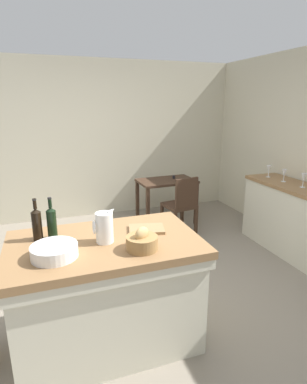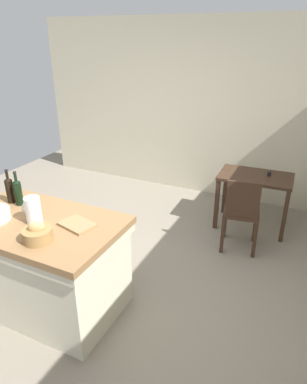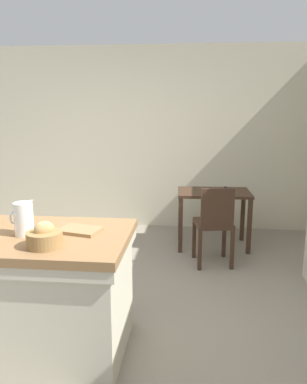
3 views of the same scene
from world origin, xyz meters
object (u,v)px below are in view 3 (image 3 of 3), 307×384
object	(u,v)px
island_table	(30,288)
cutting_board	(80,230)
wooden_chair	(214,223)
bread_basket	(44,238)
writing_desk	(214,200)
pitcher	(23,218)

from	to	relation	value
island_table	cutting_board	world-z (taller)	cutting_board
wooden_chair	cutting_board	bearing A→B (deg)	-123.00
island_table	cutting_board	bearing A→B (deg)	12.98
cutting_board	wooden_chair	bearing A→B (deg)	57.00
bread_basket	cutting_board	size ratio (longest dim) A/B	0.80
writing_desk	cutting_board	bearing A→B (deg)	-115.41
wooden_chair	cutting_board	distance (m)	1.96
island_table	writing_desk	distance (m)	2.72
writing_desk	bread_basket	distance (m)	2.84
island_table	cutting_board	distance (m)	0.56
island_table	pitcher	size ratio (longest dim) A/B	5.29
cutting_board	pitcher	bearing A→B (deg)	-164.01
wooden_chair	pitcher	distance (m)	2.27
writing_desk	wooden_chair	world-z (taller)	wooden_chair
wooden_chair	island_table	bearing A→B (deg)	-129.72
island_table	pitcher	bearing A→B (deg)	-98.89
pitcher	wooden_chair	bearing A→B (deg)	50.57
bread_basket	writing_desk	bearing A→B (deg)	64.82
writing_desk	cutting_board	size ratio (longest dim) A/B	3.26
writing_desk	wooden_chair	bearing A→B (deg)	-91.83
wooden_chair	pitcher	size ratio (longest dim) A/B	3.38
island_table	writing_desk	xyz separation A→B (m)	(1.42, 2.32, 0.12)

